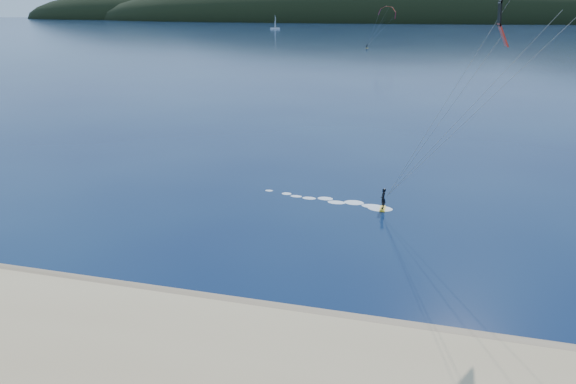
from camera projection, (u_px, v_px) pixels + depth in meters
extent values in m
plane|color=#071438|center=(176.00, 356.00, 25.43)|extent=(1800.00, 1800.00, 0.00)
cube|color=#856C4D|center=(214.00, 306.00, 29.53)|extent=(220.00, 2.50, 0.10)
ellipsoid|color=black|center=(397.00, 21.00, 696.26)|extent=(840.00, 280.00, 110.00)
ellipsoid|color=black|center=(180.00, 19.00, 834.33)|extent=(520.00, 220.00, 90.00)
cube|color=gold|center=(383.00, 209.00, 43.93)|extent=(0.49, 1.37, 0.08)
imported|color=black|center=(383.00, 199.00, 43.65)|extent=(0.42, 0.62, 1.66)
cylinder|color=gray|center=(461.00, 118.00, 37.38)|extent=(0.02, 0.02, 17.85)
cube|color=gold|center=(367.00, 48.00, 221.85)|extent=(1.25, 1.29, 0.08)
imported|color=black|center=(367.00, 46.00, 221.57)|extent=(1.02, 1.03, 1.68)
cylinder|color=gray|center=(377.00, 30.00, 216.06)|extent=(0.02, 0.02, 14.72)
cube|color=white|center=(275.00, 29.00, 421.86)|extent=(7.62, 4.87, 1.27)
cylinder|color=white|center=(275.00, 22.00, 420.28)|extent=(0.18, 0.18, 9.99)
cube|color=white|center=(276.00, 22.00, 421.43)|extent=(0.92, 2.21, 7.26)
cube|color=white|center=(275.00, 24.00, 419.52)|extent=(0.72, 1.71, 4.54)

